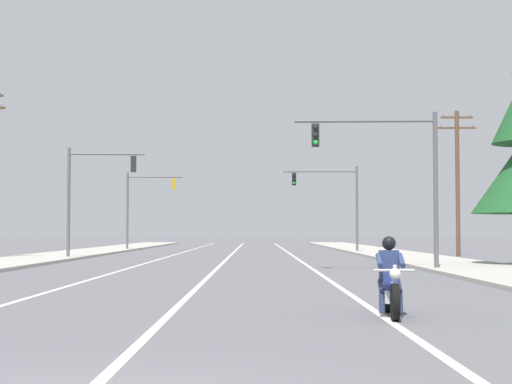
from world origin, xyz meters
The scene contains 11 objects.
lane_stripe_center centered at (-0.07, 45.00, 0.00)m, with size 0.16×100.00×0.01m, color beige.
lane_stripe_left centered at (-3.76, 45.00, 0.00)m, with size 0.16×100.00×0.01m, color beige.
lane_stripe_right centered at (3.85, 45.00, 0.00)m, with size 0.16×100.00×0.01m, color beige.
sidewalk_kerb_right centered at (10.24, 40.00, 0.07)m, with size 4.40×110.00×0.14m, color #ADA89E.
sidewalk_kerb_left centered at (-10.24, 40.00, 0.07)m, with size 4.40×110.00×0.14m, color #ADA89E.
motorcycle_with_rider centered at (4.00, 7.92, 0.59)m, with size 0.70×2.19×1.46m.
traffic_signal_near_right centered at (6.92, 24.61, 4.14)m, with size 5.58×0.37×6.20m.
traffic_signal_near_left centered at (-7.70, 38.33, 4.06)m, with size 4.28×0.58×6.20m.
traffic_signal_mid_right centered at (7.26, 51.64, 4.13)m, with size 5.41×0.38×6.20m.
traffic_signal_mid_left centered at (-7.44, 57.76, 4.07)m, with size 4.45×0.40×6.20m.
utility_pole_right_far centered at (13.92, 42.83, 4.83)m, with size 2.34×0.26×8.94m.
Camera 1 is at (1.54, -7.04, 1.56)m, focal length 57.21 mm.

